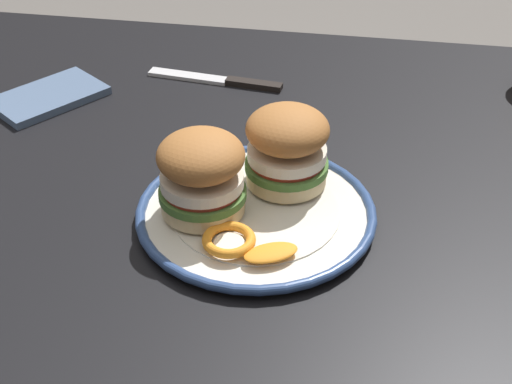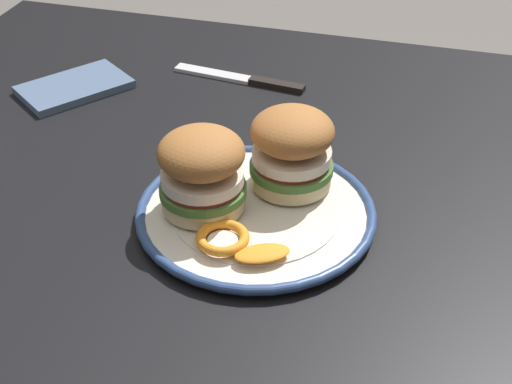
{
  "view_description": "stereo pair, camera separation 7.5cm",
  "coord_description": "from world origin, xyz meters",
  "views": [
    {
      "loc": [
        -0.18,
        0.74,
        1.25
      ],
      "look_at": [
        -0.06,
        0.04,
        0.75
      ],
      "focal_mm": 52.27,
      "sensor_mm": 36.0,
      "label": 1
    },
    {
      "loc": [
        -0.25,
        0.72,
        1.25
      ],
      "look_at": [
        -0.06,
        0.04,
        0.75
      ],
      "focal_mm": 52.27,
      "sensor_mm": 36.0,
      "label": 2
    }
  ],
  "objects": [
    {
      "name": "orange_peel_curled",
      "position": [
        -0.04,
        0.11,
        0.73
      ],
      "size": [
        0.07,
        0.07,
        0.01
      ],
      "color": "orange",
      "rests_on": "dinner_plate"
    },
    {
      "name": "dinner_plate",
      "position": [
        -0.06,
        0.04,
        0.72
      ],
      "size": [
        0.29,
        0.29,
        0.02
      ],
      "color": "silver",
      "rests_on": "dining_table"
    },
    {
      "name": "table_knife",
      "position": [
        0.05,
        -0.3,
        0.71
      ],
      "size": [
        0.22,
        0.04,
        0.01
      ],
      "color": "silver",
      "rests_on": "dining_table"
    },
    {
      "name": "sandwich_half_right",
      "position": [
        -0.09,
        -0.02,
        0.78
      ],
      "size": [
        0.14,
        0.14,
        0.1
      ],
      "color": "beige",
      "rests_on": "dinner_plate"
    },
    {
      "name": "folded_napkin",
      "position": [
        0.3,
        -0.2,
        0.71
      ],
      "size": [
        0.18,
        0.19,
        0.01
      ],
      "primitive_type": "cube",
      "rotation": [
        0.0,
        0.0,
        0.94
      ],
      "color": "slate",
      "rests_on": "dining_table"
    },
    {
      "name": "dining_table",
      "position": [
        0.0,
        0.0,
        0.62
      ],
      "size": [
        1.15,
        1.04,
        0.71
      ],
      "color": "black",
      "rests_on": "ground"
    },
    {
      "name": "sandwich_half_left",
      "position": [
        0.0,
        0.05,
        0.78
      ],
      "size": [
        0.14,
        0.14,
        0.1
      ],
      "color": "beige",
      "rests_on": "dinner_plate"
    },
    {
      "name": "orange_peel_strip_long",
      "position": [
        -0.09,
        0.12,
        0.73
      ],
      "size": [
        0.07,
        0.06,
        0.01
      ],
      "color": "orange",
      "rests_on": "dinner_plate"
    }
  ]
}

